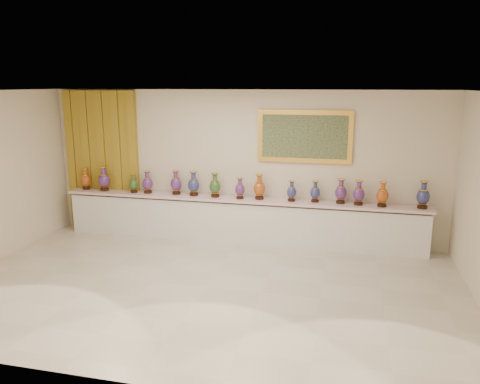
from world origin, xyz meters
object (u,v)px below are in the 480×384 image
object	(u,v)px
vase_1	(104,180)
vase_2	(134,184)
vase_0	(86,180)
counter	(239,220)

from	to	relation	value
vase_1	vase_2	bearing A→B (deg)	-1.85
vase_0	vase_2	distance (m)	1.14
vase_1	vase_2	world-z (taller)	vase_1
counter	vase_2	distance (m)	2.33
vase_0	vase_2	bearing A→B (deg)	-2.91
counter	vase_0	size ratio (longest dim) A/B	16.03
vase_1	vase_2	distance (m)	0.69
vase_2	counter	bearing A→B (deg)	1.13
counter	vase_0	distance (m)	3.43
vase_1	vase_2	size ratio (longest dim) A/B	1.31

